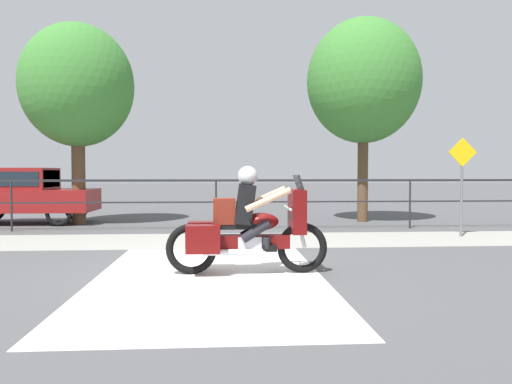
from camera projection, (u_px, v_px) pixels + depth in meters
ground_plane at (212, 272)px, 7.40m from camera, size 120.00×120.00×0.00m
sidewalk_band at (215, 240)px, 10.79m from camera, size 44.00×2.40×0.01m
crosswalk_band at (210, 275)px, 7.20m from camera, size 3.19×6.00×0.01m
fence_railing at (216, 190)px, 12.78m from camera, size 36.00×0.05×1.30m
motorcycle at (246, 226)px, 7.26m from camera, size 2.36×0.76×1.57m
parked_car at (21, 192)px, 14.37m from camera, size 3.97×1.79×1.61m
street_sign at (462, 176)px, 11.35m from camera, size 0.66×0.06×2.26m
tree_behind_sign at (364, 82)px, 14.82m from camera, size 3.36×3.36×6.04m
tree_behind_car at (77, 86)px, 14.01m from camera, size 3.13×3.13×5.65m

